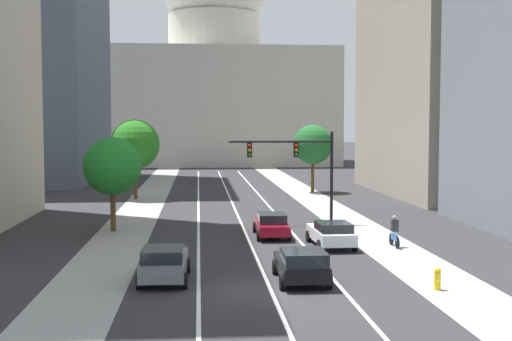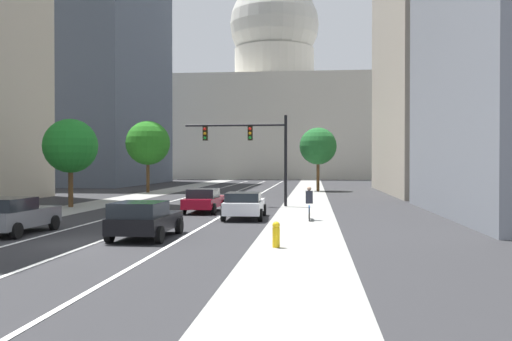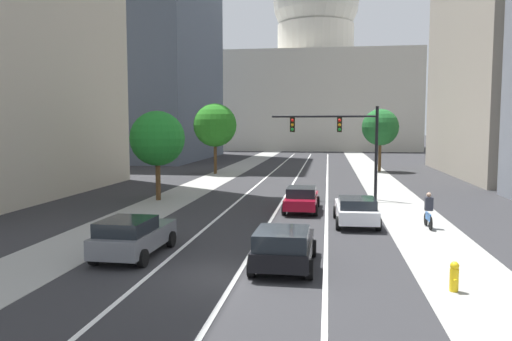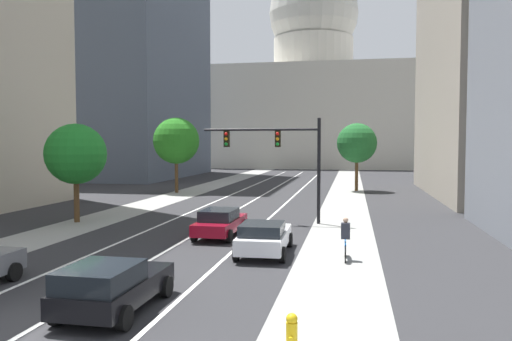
{
  "view_description": "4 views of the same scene",
  "coord_description": "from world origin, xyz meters",
  "px_view_note": "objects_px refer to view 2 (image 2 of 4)",
  "views": [
    {
      "loc": [
        -2.83,
        -26.05,
        6.53
      ],
      "look_at": [
        0.89,
        16.92,
        3.64
      ],
      "focal_mm": 46.71,
      "sensor_mm": 36.0,
      "label": 1
    },
    {
      "loc": [
        7.92,
        -19.52,
        2.91
      ],
      "look_at": [
        2.96,
        27.62,
        2.29
      ],
      "focal_mm": 38.68,
      "sensor_mm": 36.0,
      "label": 2
    },
    {
      "loc": [
        2.89,
        -15.66,
        4.91
      ],
      "look_at": [
        -2.53,
        21.66,
        1.48
      ],
      "focal_mm": 34.9,
      "sensor_mm": 36.0,
      "label": 3
    },
    {
      "loc": [
        7.92,
        -11.58,
        4.7
      ],
      "look_at": [
        1.42,
        22.25,
        2.82
      ],
      "focal_mm": 35.22,
      "sensor_mm": 36.0,
      "label": 4
    }
  ],
  "objects_px": {
    "street_tree_mid_left": "(148,143)",
    "street_tree_near_left": "(71,146)",
    "street_tree_mid_right": "(318,146)",
    "car_white": "(244,205)",
    "traffic_signal_mast": "(253,143)",
    "capitol_building": "(274,104)",
    "car_crimson": "(204,200)",
    "fire_hydrant": "(276,234)",
    "cyclist": "(309,204)",
    "car_gray": "(13,215)",
    "car_black": "(144,219)"
  },
  "relations": [
    {
      "from": "street_tree_near_left",
      "to": "car_white",
      "type": "bearing_deg",
      "value": -27.23
    },
    {
      "from": "capitol_building",
      "to": "car_white",
      "type": "bearing_deg",
      "value": -86.98
    },
    {
      "from": "fire_hydrant",
      "to": "street_tree_mid_left",
      "type": "bearing_deg",
      "value": 113.77
    },
    {
      "from": "cyclist",
      "to": "street_tree_mid_left",
      "type": "height_order",
      "value": "street_tree_mid_left"
    },
    {
      "from": "capitol_building",
      "to": "car_crimson",
      "type": "relative_size",
      "value": 8.76
    },
    {
      "from": "fire_hydrant",
      "to": "car_crimson",
      "type": "bearing_deg",
      "value": 111.37
    },
    {
      "from": "car_black",
      "to": "street_tree_mid_right",
      "type": "xyz_separation_m",
      "value": [
        6.92,
        37.38,
        3.93
      ]
    },
    {
      "from": "traffic_signal_mast",
      "to": "street_tree_mid_left",
      "type": "height_order",
      "value": "street_tree_mid_left"
    },
    {
      "from": "car_gray",
      "to": "street_tree_mid_left",
      "type": "distance_m",
      "value": 32.3
    },
    {
      "from": "street_tree_mid_left",
      "to": "street_tree_near_left",
      "type": "relative_size",
      "value": 1.21
    },
    {
      "from": "car_crimson",
      "to": "cyclist",
      "type": "bearing_deg",
      "value": -121.41
    },
    {
      "from": "car_black",
      "to": "street_tree_mid_right",
      "type": "height_order",
      "value": "street_tree_mid_right"
    },
    {
      "from": "car_white",
      "to": "traffic_signal_mast",
      "type": "relative_size",
      "value": 0.65
    },
    {
      "from": "car_white",
      "to": "street_tree_mid_right",
      "type": "bearing_deg",
      "value": -9.48
    },
    {
      "from": "traffic_signal_mast",
      "to": "street_tree_near_left",
      "type": "relative_size",
      "value": 1.19
    },
    {
      "from": "car_gray",
      "to": "fire_hydrant",
      "type": "bearing_deg",
      "value": -101.17
    },
    {
      "from": "capitol_building",
      "to": "traffic_signal_mast",
      "type": "distance_m",
      "value": 73.78
    },
    {
      "from": "car_gray",
      "to": "street_tree_mid_right",
      "type": "relative_size",
      "value": 0.66
    },
    {
      "from": "car_black",
      "to": "fire_hydrant",
      "type": "xyz_separation_m",
      "value": [
        5.2,
        -1.71,
        -0.31
      ]
    },
    {
      "from": "car_gray",
      "to": "car_white",
      "type": "distance_m",
      "value": 11.28
    },
    {
      "from": "street_tree_mid_left",
      "to": "car_black",
      "type": "bearing_deg",
      "value": -73.12
    },
    {
      "from": "car_black",
      "to": "car_gray",
      "type": "bearing_deg",
      "value": 83.44
    },
    {
      "from": "car_gray",
      "to": "traffic_signal_mast",
      "type": "distance_m",
      "value": 18.12
    },
    {
      "from": "street_tree_near_left",
      "to": "street_tree_mid_right",
      "type": "height_order",
      "value": "street_tree_mid_right"
    },
    {
      "from": "car_white",
      "to": "street_tree_mid_left",
      "type": "distance_m",
      "value": 27.89
    },
    {
      "from": "traffic_signal_mast",
      "to": "car_black",
      "type": "bearing_deg",
      "value": -98.17
    },
    {
      "from": "car_white",
      "to": "cyclist",
      "type": "distance_m",
      "value": 3.41
    },
    {
      "from": "cyclist",
      "to": "street_tree_near_left",
      "type": "relative_size",
      "value": 0.29
    },
    {
      "from": "car_crimson",
      "to": "fire_hydrant",
      "type": "xyz_separation_m",
      "value": [
        5.2,
        -13.29,
        -0.27
      ]
    },
    {
      "from": "car_gray",
      "to": "fire_hydrant",
      "type": "relative_size",
      "value": 4.79
    },
    {
      "from": "car_black",
      "to": "street_tree_mid_right",
      "type": "distance_m",
      "value": 38.22
    },
    {
      "from": "car_white",
      "to": "fire_hydrant",
      "type": "xyz_separation_m",
      "value": [
        2.33,
        -9.73,
        -0.28
      ]
    },
    {
      "from": "street_tree_mid_right",
      "to": "car_gray",
      "type": "bearing_deg",
      "value": -109.02
    },
    {
      "from": "car_black",
      "to": "cyclist",
      "type": "relative_size",
      "value": 2.42
    },
    {
      "from": "capitol_building",
      "to": "traffic_signal_mast",
      "type": "relative_size",
      "value": 5.82
    },
    {
      "from": "capitol_building",
      "to": "car_gray",
      "type": "bearing_deg",
      "value": -92.77
    },
    {
      "from": "car_gray",
      "to": "car_white",
      "type": "xyz_separation_m",
      "value": [
        8.59,
        7.31,
        -0.05
      ]
    },
    {
      "from": "street_tree_mid_left",
      "to": "street_tree_near_left",
      "type": "xyz_separation_m",
      "value": [
        0.3,
        -18.07,
        -0.86
      ]
    },
    {
      "from": "car_crimson",
      "to": "car_black",
      "type": "relative_size",
      "value": 1.11
    },
    {
      "from": "street_tree_near_left",
      "to": "cyclist",
      "type": "bearing_deg",
      "value": -23.17
    },
    {
      "from": "fire_hydrant",
      "to": "cyclist",
      "type": "distance_m",
      "value": 9.43
    },
    {
      "from": "car_white",
      "to": "street_tree_mid_left",
      "type": "xyz_separation_m",
      "value": [
        -12.73,
        24.46,
        4.17
      ]
    },
    {
      "from": "cyclist",
      "to": "fire_hydrant",
      "type": "bearing_deg",
      "value": 172.46
    },
    {
      "from": "car_gray",
      "to": "car_black",
      "type": "height_order",
      "value": "car_gray"
    },
    {
      "from": "capitol_building",
      "to": "street_tree_mid_left",
      "type": "bearing_deg",
      "value": -98.41
    },
    {
      "from": "car_black",
      "to": "fire_hydrant",
      "type": "bearing_deg",
      "value": -107.63
    },
    {
      "from": "car_gray",
      "to": "cyclist",
      "type": "bearing_deg",
      "value": -58.57
    },
    {
      "from": "street_tree_near_left",
      "to": "street_tree_mid_right",
      "type": "distance_m",
      "value": 28.27
    },
    {
      "from": "car_crimson",
      "to": "street_tree_mid_right",
      "type": "relative_size",
      "value": 0.7
    },
    {
      "from": "fire_hydrant",
      "to": "cyclist",
      "type": "relative_size",
      "value": 0.53
    }
  ]
}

